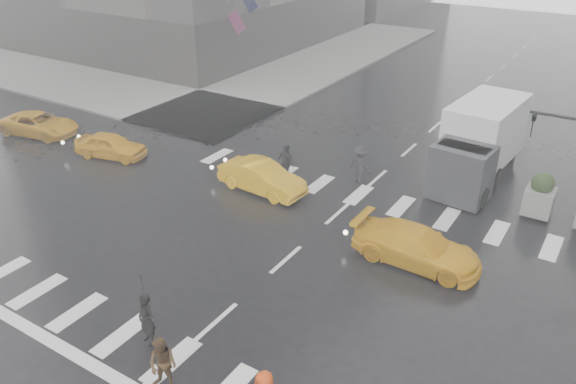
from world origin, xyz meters
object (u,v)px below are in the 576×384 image
Objects in this scene: taxi_mid at (262,177)px; box_truck at (479,141)px; pedestrian_brown at (163,364)px; taxi_front at (111,145)px.

box_truck reaches higher than taxi_mid.
taxi_front is at bearing 128.97° from pedestrian_brown.
box_truck is at bearing -80.10° from taxi_front.
box_truck is (16.23, 7.24, 1.26)m from taxi_front.
box_truck reaches higher than taxi_front.
taxi_mid is 9.96m from box_truck.
pedestrian_brown reaches higher than taxi_mid.
box_truck is at bearing -46.51° from taxi_mid.
taxi_front is at bearing 100.29° from taxi_mid.
taxi_mid reaches higher than taxi_front.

